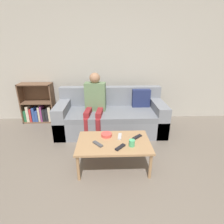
{
  "coord_description": "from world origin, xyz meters",
  "views": [
    {
      "loc": [
        -0.08,
        -0.99,
        1.67
      ],
      "look_at": [
        0.02,
        1.66,
        0.62
      ],
      "focal_mm": 28.0,
      "sensor_mm": 36.0,
      "label": 1
    }
  ],
  "objects_px": {
    "coffee_table": "(114,144)",
    "snack_bowl": "(106,135)",
    "tv_remote_2": "(137,137)",
    "couch": "(111,117)",
    "cup_near": "(132,143)",
    "person_adult": "(95,100)",
    "tv_remote_0": "(120,136)",
    "tv_remote_3": "(120,147)",
    "bookshelf": "(39,107)",
    "tv_remote_1": "(98,144)"
  },
  "relations": [
    {
      "from": "bookshelf",
      "to": "cup_near",
      "type": "distance_m",
      "value": 2.57
    },
    {
      "from": "coffee_table",
      "to": "tv_remote_3",
      "type": "bearing_deg",
      "value": -64.01
    },
    {
      "from": "person_adult",
      "to": "tv_remote_0",
      "type": "xyz_separation_m",
      "value": [
        0.4,
        -0.94,
        -0.27
      ]
    },
    {
      "from": "bookshelf",
      "to": "person_adult",
      "type": "xyz_separation_m",
      "value": [
        1.31,
        -0.6,
        0.35
      ]
    },
    {
      "from": "tv_remote_0",
      "to": "couch",
      "type": "bearing_deg",
      "value": 103.2
    },
    {
      "from": "coffee_table",
      "to": "snack_bowl",
      "type": "xyz_separation_m",
      "value": [
        -0.1,
        0.16,
        0.06
      ]
    },
    {
      "from": "tv_remote_1",
      "to": "tv_remote_0",
      "type": "bearing_deg",
      "value": -8.75
    },
    {
      "from": "tv_remote_2",
      "to": "tv_remote_3",
      "type": "xyz_separation_m",
      "value": [
        -0.26,
        -0.26,
        0.0
      ]
    },
    {
      "from": "coffee_table",
      "to": "person_adult",
      "type": "distance_m",
      "value": 1.15
    },
    {
      "from": "bookshelf",
      "to": "cup_near",
      "type": "relative_size",
      "value": 9.59
    },
    {
      "from": "tv_remote_0",
      "to": "tv_remote_2",
      "type": "distance_m",
      "value": 0.25
    },
    {
      "from": "tv_remote_3",
      "to": "tv_remote_1",
      "type": "bearing_deg",
      "value": -154.17
    },
    {
      "from": "person_adult",
      "to": "tv_remote_0",
      "type": "bearing_deg",
      "value": -60.63
    },
    {
      "from": "tv_remote_1",
      "to": "tv_remote_2",
      "type": "height_order",
      "value": "same"
    },
    {
      "from": "cup_near",
      "to": "tv_remote_0",
      "type": "bearing_deg",
      "value": 120.14
    },
    {
      "from": "tv_remote_2",
      "to": "couch",
      "type": "bearing_deg",
      "value": 156.85
    },
    {
      "from": "bookshelf",
      "to": "snack_bowl",
      "type": "height_order",
      "value": "bookshelf"
    },
    {
      "from": "bookshelf",
      "to": "snack_bowl",
      "type": "relative_size",
      "value": 5.55
    },
    {
      "from": "couch",
      "to": "cup_near",
      "type": "height_order",
      "value": "couch"
    },
    {
      "from": "bookshelf",
      "to": "snack_bowl",
      "type": "xyz_separation_m",
      "value": [
        1.52,
        -1.5,
        0.1
      ]
    },
    {
      "from": "coffee_table",
      "to": "tv_remote_1",
      "type": "distance_m",
      "value": 0.23
    },
    {
      "from": "person_adult",
      "to": "tv_remote_0",
      "type": "distance_m",
      "value": 1.05
    },
    {
      "from": "bookshelf",
      "to": "cup_near",
      "type": "xyz_separation_m",
      "value": [
        1.86,
        -1.77,
        0.12
      ]
    },
    {
      "from": "coffee_table",
      "to": "snack_bowl",
      "type": "relative_size",
      "value": 6.41
    },
    {
      "from": "coffee_table",
      "to": "tv_remote_1",
      "type": "bearing_deg",
      "value": -161.24
    },
    {
      "from": "cup_near",
      "to": "tv_remote_0",
      "type": "relative_size",
      "value": 0.52
    },
    {
      "from": "person_adult",
      "to": "tv_remote_1",
      "type": "height_order",
      "value": "person_adult"
    },
    {
      "from": "person_adult",
      "to": "tv_remote_1",
      "type": "bearing_deg",
      "value": -79.27
    },
    {
      "from": "tv_remote_3",
      "to": "snack_bowl",
      "type": "distance_m",
      "value": 0.37
    },
    {
      "from": "bookshelf",
      "to": "tv_remote_1",
      "type": "distance_m",
      "value": 2.23
    },
    {
      "from": "coffee_table",
      "to": "tv_remote_3",
      "type": "xyz_separation_m",
      "value": [
        0.08,
        -0.16,
        0.05
      ]
    },
    {
      "from": "couch",
      "to": "coffee_table",
      "type": "bearing_deg",
      "value": -90.15
    },
    {
      "from": "couch",
      "to": "tv_remote_1",
      "type": "height_order",
      "value": "couch"
    },
    {
      "from": "tv_remote_3",
      "to": "person_adult",
      "type": "bearing_deg",
      "value": 150.1
    },
    {
      "from": "tv_remote_1",
      "to": "coffee_table",
      "type": "bearing_deg",
      "value": -22.05
    },
    {
      "from": "tv_remote_0",
      "to": "tv_remote_3",
      "type": "height_order",
      "value": "same"
    },
    {
      "from": "tv_remote_2",
      "to": "tv_remote_0",
      "type": "bearing_deg",
      "value": -137.49
    },
    {
      "from": "coffee_table",
      "to": "snack_bowl",
      "type": "distance_m",
      "value": 0.2
    },
    {
      "from": "bookshelf",
      "to": "tv_remote_0",
      "type": "xyz_separation_m",
      "value": [
        1.72,
        -1.53,
        0.09
      ]
    },
    {
      "from": "tv_remote_2",
      "to": "tv_remote_3",
      "type": "bearing_deg",
      "value": -87.05
    },
    {
      "from": "bookshelf",
      "to": "coffee_table",
      "type": "xyz_separation_m",
      "value": [
        1.62,
        -1.65,
        0.04
      ]
    },
    {
      "from": "bookshelf",
      "to": "couch",
      "type": "bearing_deg",
      "value": -17.74
    },
    {
      "from": "couch",
      "to": "cup_near",
      "type": "distance_m",
      "value": 1.29
    },
    {
      "from": "bookshelf",
      "to": "tv_remote_3",
      "type": "height_order",
      "value": "bookshelf"
    },
    {
      "from": "cup_near",
      "to": "couch",
      "type": "bearing_deg",
      "value": 100.49
    },
    {
      "from": "couch",
      "to": "tv_remote_1",
      "type": "xyz_separation_m",
      "value": [
        -0.22,
        -1.21,
        0.12
      ]
    },
    {
      "from": "coffee_table",
      "to": "person_adult",
      "type": "bearing_deg",
      "value": 106.29
    },
    {
      "from": "coffee_table",
      "to": "tv_remote_1",
      "type": "relative_size",
      "value": 6.31
    },
    {
      "from": "couch",
      "to": "snack_bowl",
      "type": "relative_size",
      "value": 13.26
    },
    {
      "from": "snack_bowl",
      "to": "cup_near",
      "type": "bearing_deg",
      "value": -39.89
    }
  ]
}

